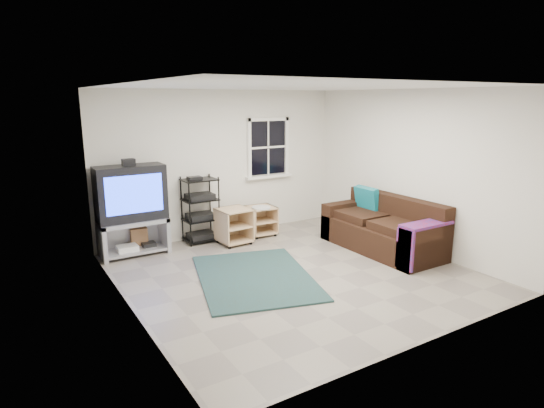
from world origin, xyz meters
TOP-DOWN VIEW (x-y plane):
  - room at (0.95, 2.27)m, footprint 4.60×4.62m
  - tv_unit at (-1.73, 2.02)m, footprint 1.05×0.53m
  - av_rack at (-0.54, 2.07)m, footprint 0.58×0.42m
  - side_table_left at (-0.11, 1.71)m, footprint 0.55×0.55m
  - side_table_right at (0.54, 1.88)m, footprint 0.51×0.52m
  - sofa at (1.85, 0.09)m, footprint 0.92×2.08m
  - shag_rug at (-0.57, 0.13)m, footprint 2.02×2.41m
  - paper_bag at (-1.60, 2.17)m, footprint 0.28×0.20m

SIDE VIEW (x-z plane):
  - shag_rug at x=-0.57m, z-range 0.00..0.02m
  - paper_bag at x=-1.60m, z-range 0.00..0.38m
  - side_table_right at x=0.54m, z-range 0.03..0.59m
  - side_table_left at x=-0.11m, z-range 0.02..0.64m
  - sofa at x=1.85m, z-range -0.14..0.81m
  - av_rack at x=-0.54m, z-range -0.08..1.07m
  - tv_unit at x=-1.73m, z-range 0.08..1.62m
  - room at x=0.95m, z-range -0.82..3.78m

